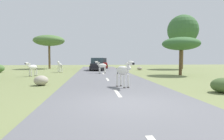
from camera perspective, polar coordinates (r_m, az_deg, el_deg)
The scene contains 15 objects.
ground_plane at distance 7.11m, azimuth 3.91°, elevation -10.18°, with size 90.00×90.00×0.00m, color olive.
road at distance 7.10m, azimuth 3.81°, elevation -9.99°, with size 6.00×64.00×0.05m, color slate.
lane_markings at distance 6.14m, azimuth 5.41°, elevation -11.86°, with size 0.16×56.00×0.01m.
zebra_0 at distance 10.78m, azimuth 3.48°, elevation -0.25°, with size 0.98×1.55×1.57m.
zebra_1 at distance 21.23m, azimuth -3.13°, elevation 1.27°, with size 1.43×0.71×1.40m.
zebra_2 at distance 19.67m, azimuth -22.71°, elevation 0.70°, with size 0.97×1.34×1.40m.
zebra_3 at distance 24.25m, azimuth -15.35°, elevation 1.37°, with size 0.93×1.42×1.45m.
car_0 at distance 32.75m, azimuth -3.24°, elevation 1.95°, with size 2.03×4.34×1.74m.
car_1 at distance 26.90m, azimuth -4.54°, elevation 1.64°, with size 2.07×4.37×1.74m.
tree_0 at distance 33.72m, azimuth -18.29°, elevation 8.31°, with size 5.07×5.07×5.57m.
tree_1 at distance 20.56m, azimuth 19.91°, elevation 7.33°, with size 3.72×3.72×3.83m.
tree_3 at distance 33.73m, azimuth 20.38°, elevation 11.09°, with size 4.92×4.92×8.78m.
bush_3 at distance 10.86m, azimuth 30.38°, elevation -3.96°, with size 1.22×1.10×0.73m, color #425B2D.
rock_0 at distance 28.18m, azimuth 8.28°, elevation 0.45°, with size 0.76×0.56×0.47m, color #A89E8C.
rock_1 at distance 12.73m, azimuth -20.43°, elevation -2.94°, with size 0.87×0.89×0.62m, color #A89E8C.
Camera 1 is at (-1.18, -6.81, 1.67)m, focal length 30.59 mm.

